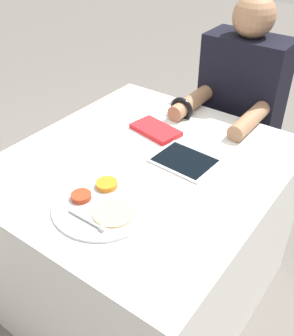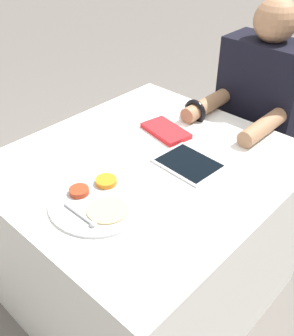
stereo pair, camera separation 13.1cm
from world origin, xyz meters
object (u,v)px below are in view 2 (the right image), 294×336
(thali_tray, at_px, (99,200))
(person_diner, at_px, (253,137))
(tablet_device, at_px, (189,163))
(red_notebook, at_px, (166,131))

(thali_tray, xyz_separation_m, person_diner, (0.02, 0.96, -0.18))
(tablet_device, bearing_deg, red_notebook, 151.56)
(thali_tray, height_order, tablet_device, thali_tray)
(thali_tray, height_order, red_notebook, thali_tray)
(thali_tray, bearing_deg, person_diner, 88.68)
(red_notebook, distance_m, tablet_device, 0.24)
(tablet_device, relative_size, person_diner, 0.19)
(tablet_device, height_order, person_diner, person_diner)
(thali_tray, relative_size, person_diner, 0.27)
(thali_tray, relative_size, tablet_device, 1.39)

